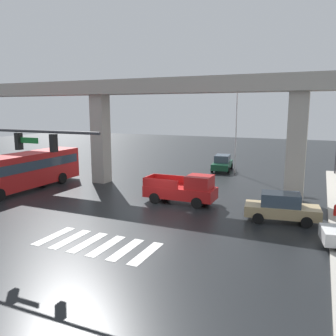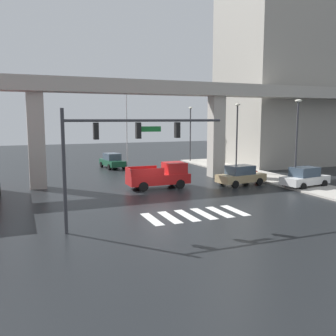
{
  "view_description": "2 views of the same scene",
  "coord_description": "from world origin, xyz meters",
  "px_view_note": "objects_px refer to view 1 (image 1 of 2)",
  "views": [
    {
      "loc": [
        9.84,
        -19.78,
        6.69
      ],
      "look_at": [
        0.28,
        1.8,
        2.6
      ],
      "focal_mm": 36.95,
      "sensor_mm": 36.0,
      "label": 1
    },
    {
      "loc": [
        -9.48,
        -25.66,
        5.68
      ],
      "look_at": [
        0.62,
        -0.33,
        2.04
      ],
      "focal_mm": 39.51,
      "sensor_mm": 36.0,
      "label": 2
    }
  ],
  "objects_px": {
    "pickup_truck": "(184,190)",
    "traffic_signal_mast": "(3,151)",
    "city_bus": "(25,169)",
    "flagpole": "(237,119)",
    "sedan_dark_green": "(222,163)",
    "fire_hydrant": "(336,211)",
    "sedan_tan": "(281,207)"
  },
  "relations": [
    {
      "from": "pickup_truck",
      "to": "traffic_signal_mast",
      "type": "relative_size",
      "value": 0.59
    },
    {
      "from": "pickup_truck",
      "to": "city_bus",
      "type": "height_order",
      "value": "city_bus"
    },
    {
      "from": "city_bus",
      "to": "flagpole",
      "type": "relative_size",
      "value": 1.13
    },
    {
      "from": "traffic_signal_mast",
      "to": "pickup_truck",
      "type": "bearing_deg",
      "value": 57.93
    },
    {
      "from": "sedan_dark_green",
      "to": "fire_hydrant",
      "type": "relative_size",
      "value": 5.28
    },
    {
      "from": "traffic_signal_mast",
      "to": "flagpole",
      "type": "height_order",
      "value": "flagpole"
    },
    {
      "from": "sedan_dark_green",
      "to": "sedan_tan",
      "type": "bearing_deg",
      "value": -63.01
    },
    {
      "from": "sedan_dark_green",
      "to": "traffic_signal_mast",
      "type": "height_order",
      "value": "traffic_signal_mast"
    },
    {
      "from": "pickup_truck",
      "to": "flagpole",
      "type": "xyz_separation_m",
      "value": [
        0.75,
        12.93,
        4.6
      ]
    },
    {
      "from": "city_bus",
      "to": "traffic_signal_mast",
      "type": "height_order",
      "value": "traffic_signal_mast"
    },
    {
      "from": "pickup_truck",
      "to": "traffic_signal_mast",
      "type": "height_order",
      "value": "traffic_signal_mast"
    },
    {
      "from": "pickup_truck",
      "to": "fire_hydrant",
      "type": "xyz_separation_m",
      "value": [
        9.79,
        0.65,
        -0.56
      ]
    },
    {
      "from": "pickup_truck",
      "to": "flagpole",
      "type": "bearing_deg",
      "value": 86.67
    },
    {
      "from": "pickup_truck",
      "to": "fire_hydrant",
      "type": "height_order",
      "value": "pickup_truck"
    },
    {
      "from": "city_bus",
      "to": "sedan_dark_green",
      "type": "xyz_separation_m",
      "value": [
        12.75,
        15.07,
        -0.87
      ]
    },
    {
      "from": "traffic_signal_mast",
      "to": "flagpole",
      "type": "distance_m",
      "value": 23.73
    },
    {
      "from": "sedan_tan",
      "to": "city_bus",
      "type": "bearing_deg",
      "value": 179.89
    },
    {
      "from": "city_bus",
      "to": "fire_hydrant",
      "type": "bearing_deg",
      "value": 4.79
    },
    {
      "from": "sedan_tan",
      "to": "traffic_signal_mast",
      "type": "relative_size",
      "value": 0.52
    },
    {
      "from": "sedan_tan",
      "to": "traffic_signal_mast",
      "type": "bearing_deg",
      "value": -146.9
    },
    {
      "from": "fire_hydrant",
      "to": "sedan_tan",
      "type": "bearing_deg",
      "value": -146.4
    },
    {
      "from": "flagpole",
      "to": "sedan_tan",
      "type": "bearing_deg",
      "value": -67.15
    },
    {
      "from": "pickup_truck",
      "to": "sedan_tan",
      "type": "relative_size",
      "value": 1.14
    },
    {
      "from": "city_bus",
      "to": "sedan_dark_green",
      "type": "bearing_deg",
      "value": 49.75
    },
    {
      "from": "pickup_truck",
      "to": "traffic_signal_mast",
      "type": "bearing_deg",
      "value": -122.07
    },
    {
      "from": "sedan_dark_green",
      "to": "fire_hydrant",
      "type": "height_order",
      "value": "sedan_dark_green"
    },
    {
      "from": "sedan_dark_green",
      "to": "fire_hydrant",
      "type": "bearing_deg",
      "value": -50.73
    },
    {
      "from": "fire_hydrant",
      "to": "flagpole",
      "type": "relative_size",
      "value": 0.09
    },
    {
      "from": "sedan_tan",
      "to": "fire_hydrant",
      "type": "bearing_deg",
      "value": 33.6
    },
    {
      "from": "traffic_signal_mast",
      "to": "sedan_tan",
      "type": "bearing_deg",
      "value": 33.1
    },
    {
      "from": "pickup_truck",
      "to": "city_bus",
      "type": "relative_size",
      "value": 0.47
    },
    {
      "from": "city_bus",
      "to": "sedan_tan",
      "type": "xyz_separation_m",
      "value": [
        20.45,
        -0.04,
        -0.87
      ]
    }
  ]
}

